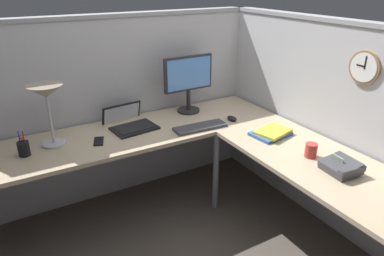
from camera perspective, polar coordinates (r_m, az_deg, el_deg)
The scene contains 15 objects.
ground_plane at distance 2.95m, azimuth 2.79°, elevation -15.20°, with size 6.80×6.80×0.00m, color #4C443D.
cubicle_wall_back at distance 3.12m, azimuth -11.29°, elevation 3.34°, with size 2.57×0.12×1.58m.
cubicle_wall_right at distance 2.90m, azimuth 20.69°, elevation 0.66°, with size 0.12×2.37×1.58m.
desk at distance 2.50m, azimuth 0.83°, elevation -5.52°, with size 2.35×2.15×0.73m.
monitor at distance 3.05m, azimuth -0.59°, elevation 7.88°, with size 0.46×0.20×0.50m.
laptop at distance 2.88m, azimuth -10.28°, elevation 0.88°, with size 0.38×0.42×0.22m.
keyboard at distance 2.79m, azimuth 1.35°, elevation 0.17°, with size 0.43×0.14×0.02m, color #38383D.
computer_mouse at distance 2.96m, azimuth 6.53°, elevation 1.58°, with size 0.06×0.10×0.03m, color black.
desk_lamp_dome at distance 2.59m, azimuth -22.68°, elevation 4.77°, with size 0.24×0.24×0.44m.
pen_cup at distance 2.61m, azimuth -25.76°, elevation -3.02°, with size 0.08×0.08×0.18m.
cell_phone at distance 2.65m, azimuth -14.98°, elevation -2.10°, with size 0.07×0.14×0.01m, color black.
office_phone at distance 2.35m, azimuth 23.20°, elevation -5.91°, with size 0.21×0.22×0.11m.
book_stack at distance 2.73m, azimuth 12.83°, elevation -0.76°, with size 0.32×0.26×0.04m.
coffee_mug at distance 2.47m, azimuth 18.83°, elevation -3.46°, with size 0.08×0.08×0.10m, color #B2332D.
wall_clock at distance 2.55m, azimuth 26.36°, elevation 8.85°, with size 0.04×0.22×0.22m.
Camera 1 is at (-1.26, -1.93, 1.85)m, focal length 32.70 mm.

